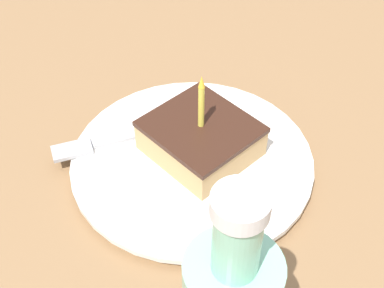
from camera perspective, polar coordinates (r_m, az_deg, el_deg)
name	(u,v)px	position (r m, az deg, el deg)	size (l,w,h in m)	color
ground_plane	(176,177)	(0.63, -1.71, -3.52)	(2.40, 2.40, 0.04)	olive
plate	(192,161)	(0.61, 0.00, -1.84)	(0.27, 0.27, 0.02)	white
cake_slice	(201,138)	(0.59, 0.94, 0.67)	(0.10, 0.11, 0.11)	tan
fork	(117,139)	(0.62, -7.99, 0.50)	(0.17, 0.09, 0.00)	#B2B2B7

